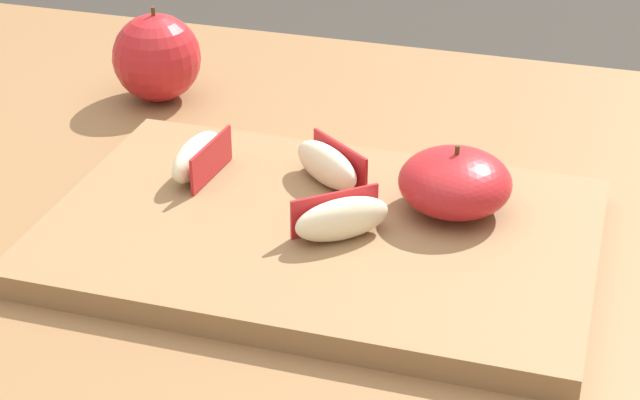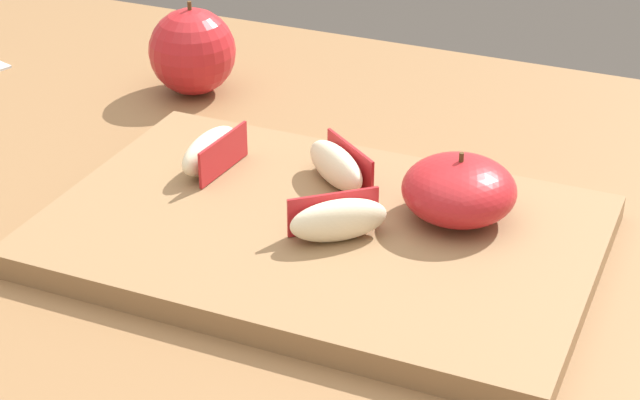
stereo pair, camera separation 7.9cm
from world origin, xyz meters
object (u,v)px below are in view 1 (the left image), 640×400
at_px(apple_wedge_front, 328,165).
at_px(apple_half_skin_up, 455,182).
at_px(apple_wedge_right, 341,218).
at_px(whole_apple_crimson, 157,58).
at_px(apple_wedge_back, 198,157).
at_px(cutting_board, 320,235).

bearing_deg(apple_wedge_front, apple_half_skin_up, -7.68).
xyz_separation_m(apple_wedge_right, whole_apple_crimson, (-0.25, 0.23, 0.01)).
xyz_separation_m(apple_wedge_front, apple_wedge_back, (-0.10, -0.02, 0.00)).
xyz_separation_m(apple_wedge_back, whole_apple_crimson, (-0.11, 0.17, 0.01)).
relative_size(apple_half_skin_up, apple_wedge_right, 1.21).
height_order(apple_wedge_right, apple_wedge_back, same).
bearing_deg(apple_wedge_right, apple_half_skin_up, 42.33).
height_order(apple_wedge_back, whole_apple_crimson, whole_apple_crimson).
bearing_deg(apple_half_skin_up, apple_wedge_front, 172.32).
distance_m(apple_wedge_back, whole_apple_crimson, 0.21).
xyz_separation_m(apple_half_skin_up, apple_wedge_front, (-0.10, 0.01, -0.01)).
xyz_separation_m(apple_wedge_right, apple_wedge_back, (-0.14, 0.06, 0.00)).
bearing_deg(apple_wedge_front, whole_apple_crimson, 144.47).
distance_m(apple_wedge_front, whole_apple_crimson, 0.27).
distance_m(cutting_board, apple_half_skin_up, 0.11).
bearing_deg(apple_wedge_back, apple_half_skin_up, 0.86).
relative_size(apple_wedge_front, apple_wedge_back, 0.97).
bearing_deg(whole_apple_crimson, apple_half_skin_up, -27.77).
bearing_deg(cutting_board, apple_wedge_right, -35.81).
xyz_separation_m(cutting_board, apple_half_skin_up, (0.09, 0.05, 0.03)).
bearing_deg(apple_wedge_front, apple_wedge_right, -66.88).
distance_m(apple_wedge_front, apple_wedge_back, 0.11).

